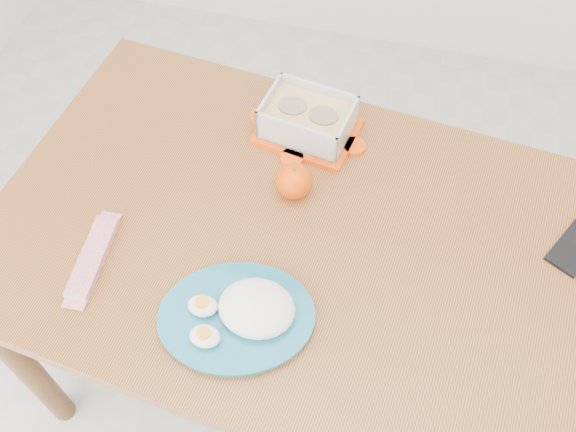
% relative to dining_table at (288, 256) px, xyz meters
% --- Properties ---
extents(dining_table, '(1.33, 0.97, 0.75)m').
position_rel_dining_table_xyz_m(dining_table, '(0.00, 0.00, 0.00)').
color(dining_table, '#AD6131').
rests_on(dining_table, ground).
extents(food_container, '(0.25, 0.20, 0.09)m').
position_rel_dining_table_xyz_m(food_container, '(-0.02, 0.28, 0.14)').
color(food_container, '#FF4A07').
rests_on(food_container, dining_table).
extents(orange_fruit, '(0.08, 0.08, 0.08)m').
position_rel_dining_table_xyz_m(orange_fruit, '(-0.01, 0.10, 0.13)').
color(orange_fruit, '#E95504').
rests_on(orange_fruit, dining_table).
extents(rice_plate, '(0.36, 0.36, 0.08)m').
position_rel_dining_table_xyz_m(rice_plate, '(-0.03, -0.21, 0.12)').
color(rice_plate, '#186984').
rests_on(rice_plate, dining_table).
extents(candy_bar, '(0.06, 0.19, 0.02)m').
position_rel_dining_table_xyz_m(candy_bar, '(-0.36, -0.16, 0.10)').
color(candy_bar, red).
rests_on(candy_bar, dining_table).
extents(smartphone, '(0.13, 0.15, 0.01)m').
position_rel_dining_table_xyz_m(smartphone, '(0.58, 0.11, 0.10)').
color(smartphone, black).
rests_on(smartphone, dining_table).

